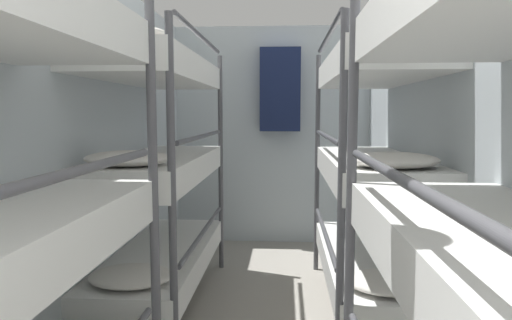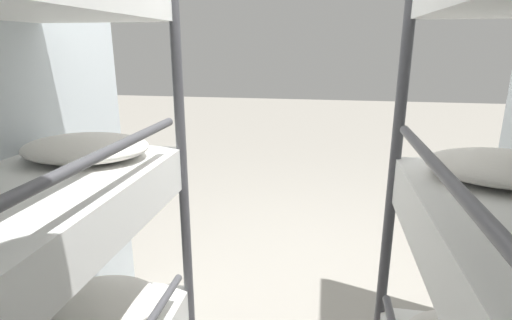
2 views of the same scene
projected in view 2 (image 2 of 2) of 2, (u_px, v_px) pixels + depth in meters
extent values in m
plane|color=gray|center=(290.00, 306.00, 2.54)|extent=(20.00, 20.00, 0.00)
cylinder|color=#4C4C51|center=(391.00, 197.00, 1.64)|extent=(0.04, 0.04, 1.99)
ellipsoid|color=silver|center=(506.00, 167.00, 1.33)|extent=(0.50, 0.40, 0.09)
cylinder|color=#4C4C51|center=(488.00, 224.00, 0.69)|extent=(0.03, 1.60, 0.03)
cylinder|color=#4C4C51|center=(183.00, 184.00, 1.79)|extent=(0.04, 0.04, 1.99)
ellipsoid|color=silver|center=(105.00, 302.00, 1.78)|extent=(0.50, 0.40, 0.09)
ellipsoid|color=silver|center=(86.00, 147.00, 1.58)|extent=(0.50, 0.40, 0.09)
cylinder|color=#4C4C51|center=(25.00, 192.00, 0.84)|extent=(0.03, 1.60, 0.03)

